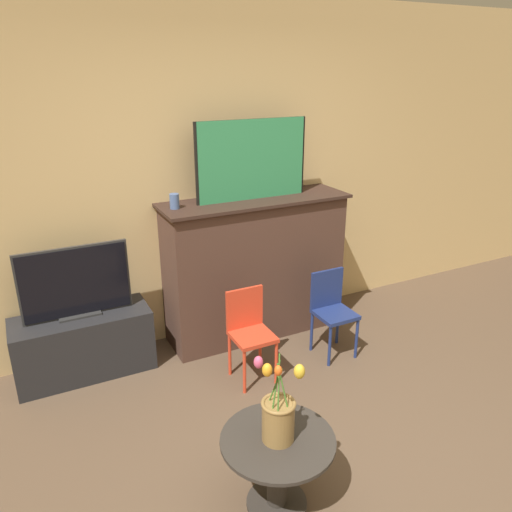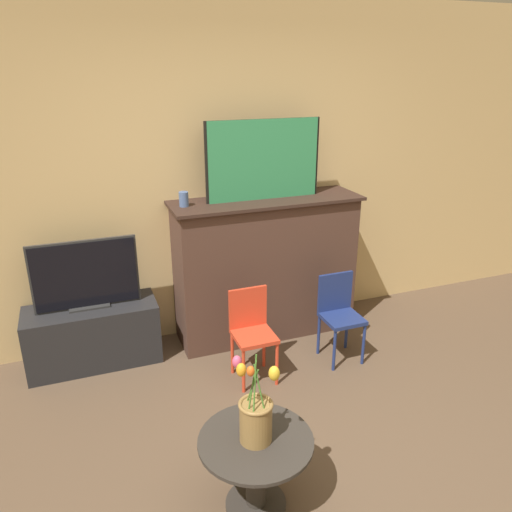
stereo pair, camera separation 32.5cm
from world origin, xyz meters
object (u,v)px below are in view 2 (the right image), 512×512
Objects in this scene: vase_tulips at (256,416)px; tv_monitor at (86,276)px; chair_blue at (339,311)px; chair_red at (252,328)px; painting at (264,160)px.

tv_monitor is at bearing 111.66° from vase_tulips.
chair_red is at bearing -178.83° from chair_blue.
chair_blue is (0.41, -0.58, -1.10)m from painting.
painting is 1.22× the size of tv_monitor.
chair_blue is at bearing -17.97° from tv_monitor.
tv_monitor reaches higher than chair_blue.
chair_blue is at bearing 1.17° from chair_red.
painting reaches higher than vase_tulips.
chair_blue is 1.62m from vase_tulips.
painting is 2.09m from vase_tulips.
chair_blue is at bearing -55.06° from painting.
tv_monitor is 1.29m from chair_red.
chair_red and chair_blue have the same top height.
vase_tulips reaches higher than chair_red.
painting reaches higher than chair_blue.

